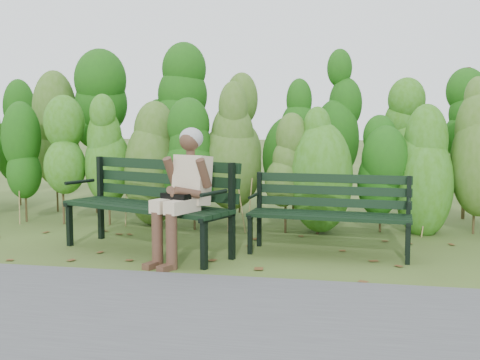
# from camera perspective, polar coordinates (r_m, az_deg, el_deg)

# --- Properties ---
(ground) EXTENTS (80.00, 80.00, 0.00)m
(ground) POSITION_cam_1_polar(r_m,az_deg,el_deg) (6.04, -0.64, -7.43)
(ground) COLOR #3C481F
(footpath) EXTENTS (60.00, 2.50, 0.01)m
(footpath) POSITION_cam_1_polar(r_m,az_deg,el_deg) (4.00, -7.18, -14.42)
(footpath) COLOR #474749
(footpath) RESTS_ON ground
(hedge_band) EXTENTS (11.04, 1.67, 2.42)m
(hedge_band) POSITION_cam_1_polar(r_m,az_deg,el_deg) (7.72, 2.14, 4.88)
(hedge_band) COLOR #47381E
(hedge_band) RESTS_ON ground
(leaf_litter) EXTENTS (5.26, 2.00, 0.01)m
(leaf_litter) POSITION_cam_1_polar(r_m,az_deg,el_deg) (6.00, -2.96, -7.51)
(leaf_litter) COLOR brown
(leaf_litter) RESTS_ON ground
(bench_left) EXTENTS (2.07, 1.34, 0.99)m
(bench_left) POSITION_cam_1_polar(r_m,az_deg,el_deg) (6.14, -8.89, -1.76)
(bench_left) COLOR black
(bench_left) RESTS_ON ground
(bench_right) EXTENTS (1.72, 0.69, 0.84)m
(bench_right) POSITION_cam_1_polar(r_m,az_deg,el_deg) (6.04, 9.12, -2.74)
(bench_right) COLOR black
(bench_right) RESTS_ON ground
(seated_woman) EXTENTS (0.60, 0.80, 1.34)m
(seated_woman) POSITION_cam_1_polar(r_m,az_deg,el_deg) (5.59, -5.76, -0.55)
(seated_woman) COLOR beige
(seated_woman) RESTS_ON ground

